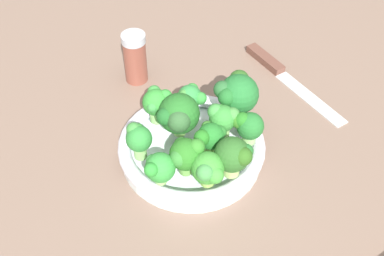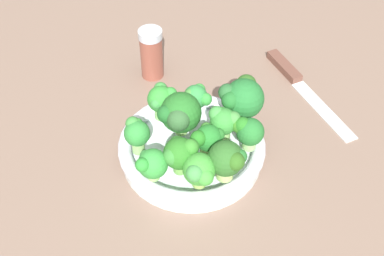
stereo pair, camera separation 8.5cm
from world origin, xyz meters
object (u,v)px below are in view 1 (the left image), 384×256
object	(u,v)px
broccoli_floret_4	(157,102)
pepper_shaker	(135,57)
broccoli_floret_3	(159,168)
broccoli_floret_9	(178,115)
broccoli_floret_1	(210,137)
broccoli_floret_10	(234,156)
broccoli_floret_8	(237,93)
bowl	(192,149)
knife	(281,72)
broccoli_floret_5	(192,97)
broccoli_floret_2	(185,154)
broccoli_floret_6	(138,138)
broccoli_floret_0	(222,118)
broccoli_floret_11	(247,125)
broccoli_floret_7	(209,170)

from	to	relation	value
broccoli_floret_4	pepper_shaker	bearing A→B (deg)	87.99
broccoli_floret_3	broccoli_floret_9	distance (cm)	10.30
broccoli_floret_1	pepper_shaker	distance (cm)	26.84
broccoli_floret_10	broccoli_floret_4	bearing A→B (deg)	116.02
broccoli_floret_8	broccoli_floret_9	size ratio (longest dim) A/B	1.07
bowl	pepper_shaker	world-z (taller)	pepper_shaker
knife	pepper_shaker	world-z (taller)	pepper_shaker
broccoli_floret_5	broccoli_floret_3	bearing A→B (deg)	-126.84
broccoli_floret_2	broccoli_floret_6	size ratio (longest dim) A/B	1.04
bowl	broccoli_floret_10	world-z (taller)	broccoli_floret_10
broccoli_floret_0	broccoli_floret_11	size ratio (longest dim) A/B	1.10
broccoli_floret_0	pepper_shaker	xyz separation A→B (cm)	(-8.14, 23.39, -2.94)
bowl	broccoli_floret_1	distance (cm)	6.69
bowl	broccoli_floret_3	bearing A→B (deg)	-139.40
broccoli_floret_0	broccoli_floret_2	bearing A→B (deg)	-146.64
broccoli_floret_8	broccoli_floret_9	bearing A→B (deg)	-174.34
broccoli_floret_1	broccoli_floret_3	world-z (taller)	broccoli_floret_1
broccoli_floret_6	broccoli_floret_7	xyz separation A→B (cm)	(8.06, -9.06, -0.51)
broccoli_floret_4	knife	distance (cm)	29.56
broccoli_floret_1	broccoli_floret_9	bearing A→B (deg)	121.56
broccoli_floret_9	broccoli_floret_4	bearing A→B (deg)	115.38
broccoli_floret_8	knife	distance (cm)	20.61
broccoli_floret_9	knife	size ratio (longest dim) A/B	0.29
broccoli_floret_2	broccoli_floret_7	distance (cm)	4.31
broccoli_floret_9	broccoli_floret_0	bearing A→B (deg)	-21.62
broccoli_floret_8	knife	xyz separation A→B (cm)	(14.73, 11.63, -8.52)
bowl	broccoli_floret_10	distance (cm)	10.93
broccoli_floret_8	knife	bearing A→B (deg)	38.29
broccoli_floret_5	knife	xyz separation A→B (cm)	(21.36, 8.26, -6.92)
broccoli_floret_9	pepper_shaker	distance (cm)	21.11
bowl	broccoli_floret_6	xyz separation A→B (cm)	(-8.76, -0.22, 5.87)
bowl	broccoli_floret_4	xyz separation A→B (cm)	(-3.78, 6.68, 5.88)
broccoli_floret_4	broccoli_floret_2	bearing A→B (deg)	-86.60
broccoli_floret_2	pepper_shaker	size ratio (longest dim) A/B	0.63
broccoli_floret_6	pepper_shaker	bearing A→B (deg)	76.53
broccoli_floret_4	broccoli_floret_7	distance (cm)	16.26
broccoli_floret_0	broccoli_floret_1	world-z (taller)	broccoli_floret_0
bowl	broccoli_floret_4	size ratio (longest dim) A/B	3.86
bowl	broccoli_floret_8	distance (cm)	11.79
broccoli_floret_1	broccoli_floret_3	size ratio (longest dim) A/B	1.09
broccoli_floret_5	broccoli_floret_11	xyz separation A→B (cm)	(5.96, -9.38, 0.14)
broccoli_floret_10	broccoli_floret_11	xyz separation A→B (cm)	(4.67, 5.62, -0.42)
broccoli_floret_10	pepper_shaker	distance (cm)	32.22
broccoli_floret_3	pepper_shaker	distance (cm)	29.60
broccoli_floret_5	pepper_shaker	xyz separation A→B (cm)	(-5.51, 16.37, -2.26)
broccoli_floret_0	broccoli_floret_9	world-z (taller)	broccoli_floret_9
pepper_shaker	knife	bearing A→B (deg)	-16.80
broccoli_floret_2	broccoli_floret_6	world-z (taller)	broccoli_floret_2
broccoli_floret_0	broccoli_floret_5	distance (cm)	7.53
broccoli_floret_11	broccoli_floret_6	bearing A→B (deg)	171.38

